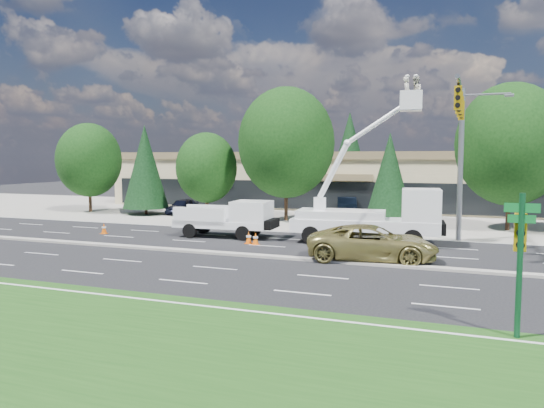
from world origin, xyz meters
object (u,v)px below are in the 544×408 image
at_px(signal_mast, 461,138).
at_px(bucket_truck, 378,209).
at_px(street_sign_pole, 520,250).
at_px(utility_pickup, 230,222).
at_px(minivan, 372,243).

height_order(signal_mast, bucket_truck, bucket_truck).
xyz_separation_m(signal_mast, street_sign_pole, (1.97, -15.45, -3.61)).
distance_m(street_sign_pole, utility_pickup, 20.74).
height_order(utility_pickup, minivan, utility_pickup).
distance_m(bucket_truck, minivan, 5.35).
bearing_deg(signal_mast, bucket_truck, -170.14).
xyz_separation_m(signal_mast, bucket_truck, (-4.34, -0.75, -4.02)).
relative_size(signal_mast, bucket_truck, 1.06).
height_order(utility_pickup, bucket_truck, bucket_truck).
relative_size(signal_mast, utility_pickup, 1.66).
bearing_deg(bucket_truck, street_sign_pole, -73.35).
height_order(signal_mast, street_sign_pole, signal_mast).
bearing_deg(signal_mast, street_sign_pole, -82.73).
bearing_deg(utility_pickup, street_sign_pole, -45.85).
relative_size(street_sign_pole, utility_pickup, 0.65).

